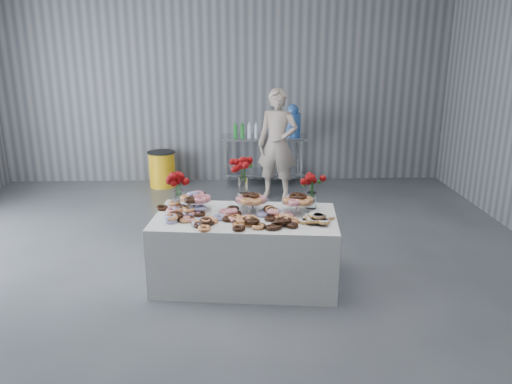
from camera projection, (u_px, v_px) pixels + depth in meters
ground at (216, 297)px, 5.08m from camera, size 9.00×9.00×0.00m
room_walls at (178, 25)px, 4.37m from camera, size 8.04×9.04×4.02m
display_table at (245, 249)px, 5.33m from camera, size 1.99×1.19×0.75m
prep_table at (264, 152)px, 8.85m from camera, size 1.50×0.60×0.90m
donut_mounds at (245, 214)px, 5.16m from camera, size 1.88×0.98×0.09m
cake_stand_left at (195, 198)px, 5.36m from camera, size 0.36×0.36×0.17m
cake_stand_mid at (251, 199)px, 5.32m from camera, size 0.36×0.36×0.17m
cake_stand_right at (298, 200)px, 5.28m from camera, size 0.36×0.36×0.17m
danish_pile at (318, 218)px, 5.01m from camera, size 0.48×0.48×0.11m
bouquet_left at (178, 181)px, 5.42m from camera, size 0.26×0.26×0.42m
bouquet_right at (312, 182)px, 5.37m from camera, size 0.26×0.26×0.42m
bouquet_center at (243, 172)px, 5.45m from camera, size 0.26×0.26×0.57m
water_jug at (292, 122)px, 8.71m from camera, size 0.28×0.28×0.55m
drink_bottles at (246, 129)px, 8.62m from camera, size 0.54×0.08×0.27m
person at (278, 144)px, 8.06m from camera, size 0.75×0.60×1.80m
trash_barrel at (162, 169)px, 8.87m from camera, size 0.49×0.49×0.63m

